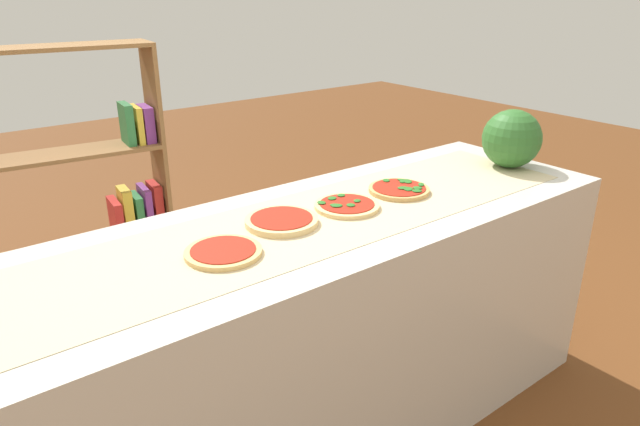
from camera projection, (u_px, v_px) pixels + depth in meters
name	position (u px, v px, depth m)	size (l,w,h in m)	color
counter	(320.00, 331.00, 2.10)	(2.32, 0.73, 0.90)	beige
parchment_paper	(320.00, 218.00, 1.93)	(2.06, 0.50, 0.00)	beige
pizza_plain_0	(223.00, 252.00, 1.67)	(0.23, 0.23, 0.02)	#DBB26B
pizza_plain_1	(282.00, 221.00, 1.88)	(0.24, 0.24, 0.02)	#E5C17F
pizza_spinach_2	(347.00, 206.00, 2.02)	(0.23, 0.23, 0.02)	#E5C17F
pizza_spinach_3	(399.00, 189.00, 2.17)	(0.23, 0.23, 0.02)	tan
watermelon	(512.00, 139.00, 2.43)	(0.25, 0.25, 0.25)	#2D6628
bookshelf	(104.00, 210.00, 2.72)	(0.81, 0.31, 1.39)	brown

